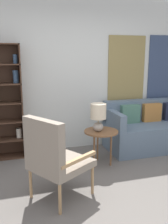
{
  "coord_description": "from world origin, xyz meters",
  "views": [
    {
      "loc": [
        -0.97,
        -2.37,
        1.69
      ],
      "look_at": [
        0.01,
        1.02,
        0.9
      ],
      "focal_mm": 40.0,
      "sensor_mm": 36.0,
      "label": 1
    }
  ],
  "objects_px": {
    "armchair": "(53,155)",
    "table_lamp": "(98,115)",
    "side_table": "(101,134)",
    "couch": "(154,129)"
  },
  "relations": [
    {
      "from": "couch",
      "to": "table_lamp",
      "type": "bearing_deg",
      "value": -159.19
    },
    {
      "from": "couch",
      "to": "side_table",
      "type": "distance_m",
      "value": 1.33
    },
    {
      "from": "armchair",
      "to": "table_lamp",
      "type": "xyz_separation_m",
      "value": [
        0.83,
        0.79,
        0.25
      ]
    },
    {
      "from": "armchair",
      "to": "couch",
      "type": "distance_m",
      "value": 2.47
    },
    {
      "from": "armchair",
      "to": "table_lamp",
      "type": "relative_size",
      "value": 2.37
    },
    {
      "from": "side_table",
      "to": "table_lamp",
      "type": "bearing_deg",
      "value": -172.09
    },
    {
      "from": "table_lamp",
      "to": "couch",
      "type": "bearing_deg",
      "value": 20.81
    },
    {
      "from": "side_table",
      "to": "table_lamp",
      "type": "relative_size",
      "value": 1.3
    },
    {
      "from": "armchair",
      "to": "couch",
      "type": "relative_size",
      "value": 0.57
    },
    {
      "from": "armchair",
      "to": "table_lamp",
      "type": "height_order",
      "value": "armchair"
    }
  ]
}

